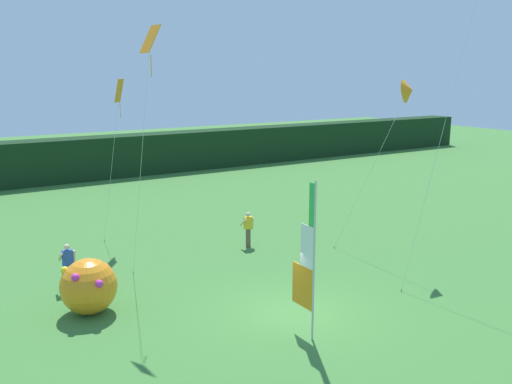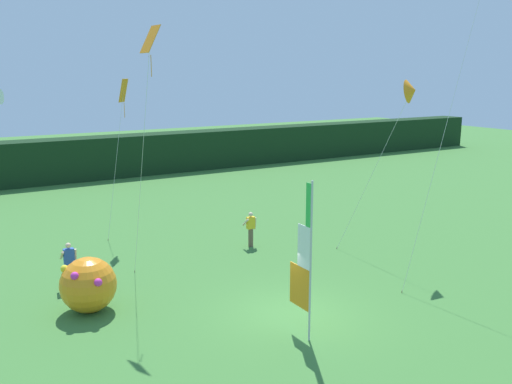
# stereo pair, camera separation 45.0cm
# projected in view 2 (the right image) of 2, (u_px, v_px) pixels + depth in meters

# --- Properties ---
(ground_plane) EXTENTS (120.00, 120.00, 0.00)m
(ground_plane) POSITION_uv_depth(u_px,v_px,m) (291.00, 314.00, 17.88)
(ground_plane) COLOR #3D7533
(distant_treeline) EXTENTS (80.00, 2.40, 3.06)m
(distant_treeline) POSITION_uv_depth(u_px,v_px,m) (80.00, 159.00, 40.26)
(distant_treeline) COLOR black
(distant_treeline) RESTS_ON ground
(banner_flag) EXTENTS (0.06, 1.03, 4.75)m
(banner_flag) POSITION_uv_depth(u_px,v_px,m) (304.00, 263.00, 15.90)
(banner_flag) COLOR #B7B7BC
(banner_flag) RESTS_ON ground
(person_near_banner) EXTENTS (0.55, 0.48, 1.59)m
(person_near_banner) POSITION_uv_depth(u_px,v_px,m) (251.00, 228.00, 24.70)
(person_near_banner) COLOR brown
(person_near_banner) RESTS_ON ground
(person_mid_field) EXTENTS (0.55, 0.48, 1.69)m
(person_mid_field) POSITION_uv_depth(u_px,v_px,m) (69.00, 264.00, 19.92)
(person_mid_field) COLOR #B7B2A3
(person_mid_field) RESTS_ON ground
(inflatable_balloon) EXTENTS (1.82, 1.88, 1.82)m
(inflatable_balloon) POSITION_uv_depth(u_px,v_px,m) (88.00, 285.00, 17.91)
(inflatable_balloon) COLOR orange
(inflatable_balloon) RESTS_ON ground
(kite_orange_diamond_1) EXTENTS (1.59, 0.90, 7.39)m
(kite_orange_diamond_1) POSITION_uv_depth(u_px,v_px,m) (123.00, 96.00, 25.38)
(kite_orange_diamond_1) COLOR brown
(kite_orange_diamond_1) RESTS_ON ground
(kite_orange_delta_3) EXTENTS (2.11, 2.84, 7.45)m
(kite_orange_delta_3) POSITION_uv_depth(u_px,v_px,m) (411.00, 91.00, 21.85)
(kite_orange_delta_3) COLOR brown
(kite_orange_delta_3) RESTS_ON ground
(kite_orange_diamond_4) EXTENTS (0.52, 2.82, 9.15)m
(kite_orange_diamond_4) POSITION_uv_depth(u_px,v_px,m) (149.00, 53.00, 17.99)
(kite_orange_diamond_4) COLOR brown
(kite_orange_diamond_4) RESTS_ON ground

